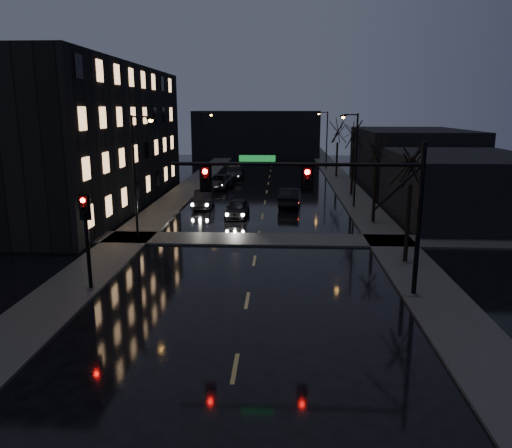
# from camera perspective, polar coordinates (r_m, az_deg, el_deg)

# --- Properties ---
(ground) EXTENTS (160.00, 160.00, 0.00)m
(ground) POSITION_cam_1_polar(r_m,az_deg,el_deg) (15.48, -3.14, -19.75)
(ground) COLOR black
(ground) RESTS_ON ground
(sidewalk_left) EXTENTS (3.00, 140.00, 0.12)m
(sidewalk_left) POSITION_cam_1_polar(r_m,az_deg,el_deg) (49.66, -8.73, 3.24)
(sidewalk_left) COLOR #2D2D2B
(sidewalk_left) RESTS_ON ground
(sidewalk_right) EXTENTS (3.00, 140.00, 0.12)m
(sidewalk_right) POSITION_cam_1_polar(r_m,az_deg,el_deg) (49.16, 11.10, 3.05)
(sidewalk_right) COLOR #2D2D2B
(sidewalk_right) RESTS_ON ground
(sidewalk_cross) EXTENTS (40.00, 3.00, 0.12)m
(sidewalk_cross) POSITION_cam_1_polar(r_m,az_deg,el_deg) (32.55, 0.23, -1.77)
(sidewalk_cross) COLOR #2D2D2B
(sidewalk_cross) RESTS_ON ground
(apartment_block) EXTENTS (12.00, 30.00, 12.00)m
(apartment_block) POSITION_cam_1_polar(r_m,az_deg,el_deg) (46.59, -20.06, 9.34)
(apartment_block) COLOR black
(apartment_block) RESTS_ON ground
(commercial_right_near) EXTENTS (10.00, 14.00, 5.00)m
(commercial_right_near) POSITION_cam_1_polar(r_m,az_deg,el_deg) (41.80, 22.55, 3.96)
(commercial_right_near) COLOR black
(commercial_right_near) RESTS_ON ground
(commercial_right_far) EXTENTS (12.00, 18.00, 6.00)m
(commercial_right_far) POSITION_cam_1_polar(r_m,az_deg,el_deg) (63.11, 17.29, 7.57)
(commercial_right_far) COLOR black
(commercial_right_far) RESTS_ON ground
(far_block) EXTENTS (22.00, 10.00, 8.00)m
(far_block) POSITION_cam_1_polar(r_m,az_deg,el_deg) (91.15, 0.08, 10.28)
(far_block) COLOR black
(far_block) RESTS_ON ground
(signal_mast) EXTENTS (11.11, 0.41, 7.00)m
(signal_mast) POSITION_cam_1_polar(r_m,az_deg,el_deg) (22.34, 9.03, 3.84)
(signal_mast) COLOR black
(signal_mast) RESTS_ON ground
(signal_pole_left) EXTENTS (0.35, 0.41, 4.53)m
(signal_pole_left) POSITION_cam_1_polar(r_m,az_deg,el_deg) (24.28, -18.83, -0.44)
(signal_pole_left) COLOR black
(signal_pole_left) RESTS_ON ground
(tree_near) EXTENTS (3.52, 3.52, 8.08)m
(tree_near) POSITION_cam_1_polar(r_m,az_deg,el_deg) (27.90, 17.48, 8.01)
(tree_near) COLOR black
(tree_near) RESTS_ON ground
(tree_mid_a) EXTENTS (3.30, 3.30, 7.58)m
(tree_mid_a) POSITION_cam_1_polar(r_m,az_deg,el_deg) (37.67, 13.67, 8.79)
(tree_mid_a) COLOR black
(tree_mid_a) RESTS_ON ground
(tree_mid_b) EXTENTS (3.74, 3.74, 8.59)m
(tree_mid_b) POSITION_cam_1_polar(r_m,az_deg,el_deg) (49.46, 11.16, 10.75)
(tree_mid_b) COLOR black
(tree_mid_b) RESTS_ON ground
(tree_far) EXTENTS (3.43, 3.43, 7.88)m
(tree_far) POSITION_cam_1_polar(r_m,az_deg,el_deg) (63.36, 9.35, 10.77)
(tree_far) COLOR black
(tree_far) RESTS_ON ground
(streetlight_l_near) EXTENTS (1.53, 0.28, 8.00)m
(streetlight_l_near) POSITION_cam_1_polar(r_m,az_deg,el_deg) (32.43, -13.39, 6.30)
(streetlight_l_near) COLOR black
(streetlight_l_near) RESTS_ON ground
(streetlight_l_far) EXTENTS (1.53, 0.28, 8.00)m
(streetlight_l_far) POSITION_cam_1_polar(r_m,az_deg,el_deg) (58.74, -6.05, 9.45)
(streetlight_l_far) COLOR black
(streetlight_l_far) RESTS_ON ground
(streetlight_r_mid) EXTENTS (1.53, 0.28, 8.00)m
(streetlight_r_mid) POSITION_cam_1_polar(r_m,az_deg,el_deg) (43.52, 11.09, 8.05)
(streetlight_r_mid) COLOR black
(streetlight_r_mid) RESTS_ON ground
(streetlight_r_far) EXTENTS (1.53, 0.28, 8.00)m
(streetlight_r_far) POSITION_cam_1_polar(r_m,az_deg,el_deg) (71.29, 7.94, 10.01)
(streetlight_r_far) COLOR black
(streetlight_r_far) RESTS_ON ground
(oncoming_car_a) EXTENTS (1.85, 4.26, 1.43)m
(oncoming_car_a) POSITION_cam_1_polar(r_m,az_deg,el_deg) (39.39, -2.14, 1.81)
(oncoming_car_a) COLOR black
(oncoming_car_a) RESTS_ON ground
(oncoming_car_b) EXTENTS (1.75, 4.55, 1.48)m
(oncoming_car_b) POSITION_cam_1_polar(r_m,az_deg,el_deg) (43.51, -6.01, 2.85)
(oncoming_car_b) COLOR black
(oncoming_car_b) RESTS_ON ground
(oncoming_car_c) EXTENTS (3.19, 5.69, 1.50)m
(oncoming_car_c) POSITION_cam_1_polar(r_m,az_deg,el_deg) (53.85, -4.24, 4.86)
(oncoming_car_c) COLOR black
(oncoming_car_c) RESTS_ON ground
(oncoming_car_d) EXTENTS (2.42, 5.50, 1.57)m
(oncoming_car_d) POSITION_cam_1_polar(r_m,az_deg,el_deg) (61.46, -2.46, 5.93)
(oncoming_car_d) COLOR black
(oncoming_car_d) RESTS_ON ground
(lead_car) EXTENTS (2.09, 5.07, 1.63)m
(lead_car) POSITION_cam_1_polar(r_m,az_deg,el_deg) (43.94, 3.89, 3.10)
(lead_car) COLOR black
(lead_car) RESTS_ON ground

